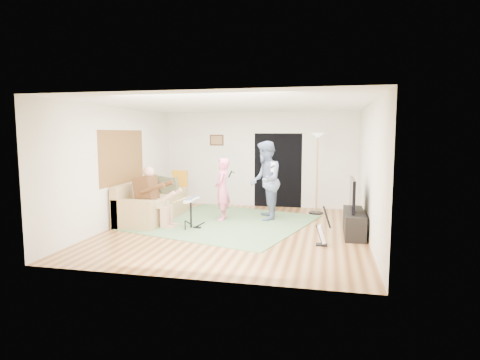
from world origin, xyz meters
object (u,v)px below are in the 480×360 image
torchiere_lamp (317,159)px  tv_cabinet (354,223)px  singer (222,189)px  guitarist (265,181)px  sofa (149,207)px  drum_kit (191,215)px  television (352,194)px  guitar_spare (322,234)px  dining_chair (179,195)px

torchiere_lamp → tv_cabinet: 2.54m
singer → guitarist: guitarist is taller
sofa → tv_cabinet: 4.83m
sofa → drum_kit: sofa is taller
television → torchiere_lamp: bearing=110.7°
television → singer: bearing=165.1°
guitar_spare → dining_chair: size_ratio=0.71×
guitarist → television: size_ratio=1.75×
sofa → torchiere_lamp: bearing=22.3°
sofa → television: bearing=-5.5°
guitar_spare → television: television is taller
guitarist → guitar_spare: guitarist is taller
dining_chair → television: television is taller
television → guitarist: bearing=151.7°
singer → dining_chair: 1.97m
torchiere_lamp → tv_cabinet: (0.84, -2.08, -1.20)m
guitarist → dining_chair: 2.78m
singer → guitarist: (1.01, 0.28, 0.21)m
sofa → dining_chair: dining_chair is taller
drum_kit → dining_chair: (-1.11, 2.13, 0.07)m
guitarist → drum_kit: bearing=-58.9°
dining_chair → torchiere_lamp: bearing=-2.7°
singer → tv_cabinet: singer is taller
guitar_spare → torchiere_lamp: size_ratio=0.36×
sofa → guitarist: (2.77, 0.62, 0.65)m
guitarist → guitar_spare: (1.41, -2.03, -0.74)m
drum_kit → tv_cabinet: size_ratio=0.50×
torchiere_lamp → television: bearing=-69.3°
torchiere_lamp → sofa: bearing=-157.7°
dining_chair → tv_cabinet: size_ratio=0.76×
drum_kit → dining_chair: size_ratio=0.66×
drum_kit → guitarist: size_ratio=0.36×
torchiere_lamp → dining_chair: (-3.77, -0.15, -1.07)m
dining_chair → tv_cabinet: 5.00m
torchiere_lamp → television: size_ratio=1.93×
guitarist → guitar_spare: bearing=24.9°
sofa → singer: 1.85m
dining_chair → television: 4.98m
drum_kit → guitar_spare: bearing=-15.0°
drum_kit → guitarist: (1.46, 1.27, 0.65)m
torchiere_lamp → singer: bearing=-149.9°
sofa → drum_kit: (1.30, -0.65, -0.01)m
singer → torchiere_lamp: (2.21, 1.28, 0.69)m
drum_kit → torchiere_lamp: size_ratio=0.33×
guitar_spare → tv_cabinet: (0.63, 0.96, 0.03)m
singer → guitar_spare: 3.04m
sofa → guitarist: bearing=12.6°
singer → television: bearing=68.4°
torchiere_lamp → dining_chair: size_ratio=1.98×
tv_cabinet → singer: bearing=165.3°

